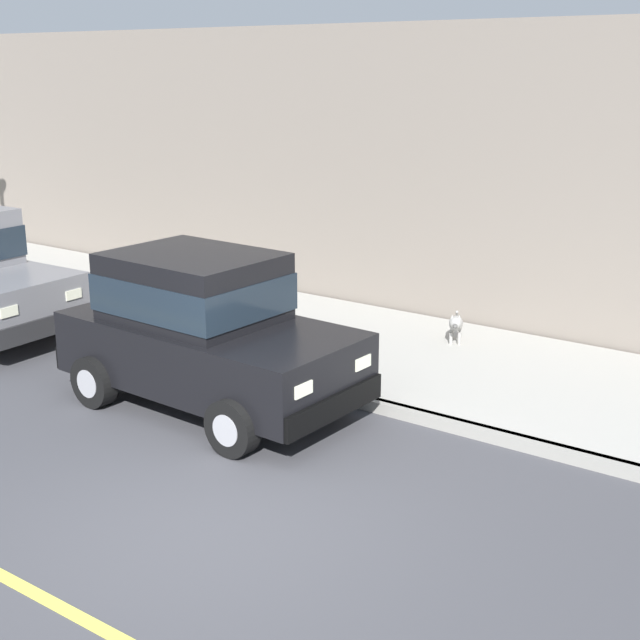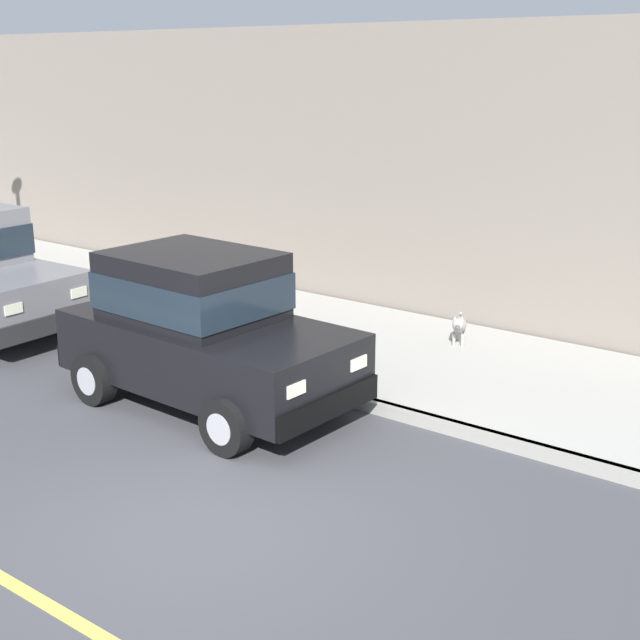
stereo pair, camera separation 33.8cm
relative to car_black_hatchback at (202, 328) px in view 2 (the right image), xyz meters
name	(u,v)px [view 2 (the right image)]	position (x,y,z in m)	size (l,w,h in m)	color
ground_plane	(195,522)	(-2.15, -1.99, -0.98)	(80.00, 80.00, 0.00)	#424247
curb	(387,410)	(1.05, -1.99, -0.91)	(0.16, 64.00, 0.14)	gray
sidewalk	(460,369)	(2.85, -1.99, -0.91)	(3.60, 64.00, 0.14)	#A8A59E
lane_centre_line	(47,604)	(-3.75, -1.99, -0.97)	(0.12, 57.60, 0.01)	#E0D64C
car_black_hatchback	(202,328)	(0.00, 0.00, 0.00)	(2.05, 3.86, 1.88)	black
dog_grey	(459,325)	(3.61, -1.53, -0.55)	(0.71, 0.40, 0.49)	#999691
fire_hydrant	(224,324)	(1.50, 1.09, -0.50)	(0.34, 0.24, 0.72)	gold
building_facade	(233,159)	(4.95, 4.05, 1.35)	(0.50, 20.00, 4.65)	slate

